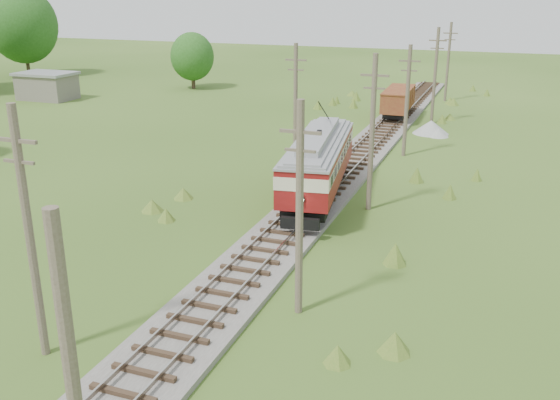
% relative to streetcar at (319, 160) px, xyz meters
% --- Properties ---
extents(railbed_main, '(3.60, 96.00, 0.57)m').
position_rel_streetcar_xyz_m(railbed_main, '(-0.00, 2.73, -2.44)').
color(railbed_main, '#605B54').
rests_on(railbed_main, ground).
extents(streetcar, '(4.68, 12.52, 5.66)m').
position_rel_streetcar_xyz_m(streetcar, '(0.00, 0.00, 0.00)').
color(streetcar, black).
rests_on(streetcar, ground).
extents(gondola, '(2.65, 7.45, 2.45)m').
position_rel_streetcar_xyz_m(gondola, '(-0.00, 26.33, -0.75)').
color(gondola, black).
rests_on(gondola, ground).
extents(gravel_pile, '(3.29, 3.49, 1.20)m').
position_rel_streetcar_xyz_m(gravel_pile, '(4.05, 21.06, -2.07)').
color(gravel_pile, gray).
rests_on(gravel_pile, ground).
extents(utility_pole_r_2, '(1.60, 0.30, 8.60)m').
position_rel_streetcar_xyz_m(utility_pole_r_2, '(3.30, -13.27, 1.79)').
color(utility_pole_r_2, brown).
rests_on(utility_pole_r_2, ground).
extents(utility_pole_r_3, '(1.60, 0.30, 9.00)m').
position_rel_streetcar_xyz_m(utility_pole_r_3, '(3.20, -0.27, 1.99)').
color(utility_pole_r_3, brown).
rests_on(utility_pole_r_3, ground).
extents(utility_pole_r_4, '(1.60, 0.30, 8.40)m').
position_rel_streetcar_xyz_m(utility_pole_r_4, '(3.00, 12.73, 1.69)').
color(utility_pole_r_4, brown).
rests_on(utility_pole_r_4, ground).
extents(utility_pole_r_5, '(1.60, 0.30, 8.90)m').
position_rel_streetcar_xyz_m(utility_pole_r_5, '(3.40, 25.73, 1.94)').
color(utility_pole_r_5, brown).
rests_on(utility_pole_r_5, ground).
extents(utility_pole_r_6, '(1.60, 0.30, 8.70)m').
position_rel_streetcar_xyz_m(utility_pole_r_6, '(3.20, 38.73, 1.84)').
color(utility_pole_r_6, brown).
rests_on(utility_pole_r_6, ground).
extents(utility_pole_l_a, '(1.60, 0.30, 9.00)m').
position_rel_streetcar_xyz_m(utility_pole_l_a, '(-4.20, -19.27, 1.99)').
color(utility_pole_l_a, brown).
rests_on(utility_pole_l_a, ground).
extents(utility_pole_l_b, '(1.60, 0.30, 8.60)m').
position_rel_streetcar_xyz_m(utility_pole_l_b, '(-4.50, 8.73, 1.79)').
color(utility_pole_l_b, brown).
rests_on(utility_pole_l_b, ground).
extents(tree_left_5, '(9.66, 9.66, 12.44)m').
position_rel_streetcar_xyz_m(tree_left_5, '(-56.00, 38.73, 4.49)').
color(tree_left_5, '#38281C').
rests_on(tree_left_5, ground).
extents(tree_mid_a, '(5.46, 5.46, 7.03)m').
position_rel_streetcar_xyz_m(tree_mid_a, '(-28.00, 36.73, 1.39)').
color(tree_mid_a, '#38281C').
rests_on(tree_mid_a, ground).
extents(shed, '(6.40, 4.40, 3.10)m').
position_rel_streetcar_xyz_m(shed, '(-40.00, 23.73, -1.06)').
color(shed, slate).
rests_on(shed, ground).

